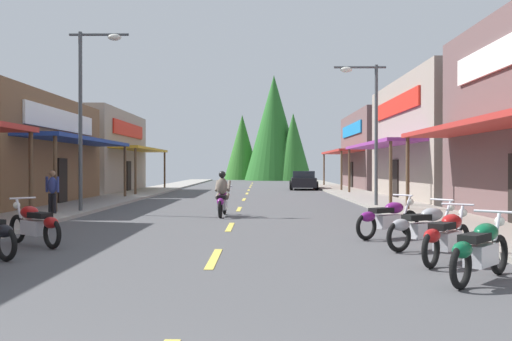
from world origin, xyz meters
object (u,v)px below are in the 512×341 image
at_px(motorcycle_parked_right_0, 480,249).
at_px(pedestrian_by_shop, 52,190).
at_px(streetlamp_left, 89,96).
at_px(streetlamp_right, 368,114).
at_px(rider_cruising_lead, 222,197).
at_px(motorcycle_parked_right_2, 424,226).
at_px(parked_car_curbside, 303,180).
at_px(motorcycle_parked_left_3, 35,223).
at_px(motorcycle_parked_right_1, 447,236).
at_px(motorcycle_parked_right_3, 388,218).

xyz_separation_m(motorcycle_parked_right_0, pedestrian_by_shop, (-10.43, 11.21, 0.43)).
bearing_deg(streetlamp_left, pedestrian_by_shop, -126.64).
xyz_separation_m(streetlamp_right, rider_cruising_lead, (-5.81, -4.22, -3.26)).
height_order(motorcycle_parked_right_0, rider_cruising_lead, rider_cruising_lead).
bearing_deg(motorcycle_parked_right_2, motorcycle_parked_right_0, -123.55).
height_order(motorcycle_parked_right_2, pedestrian_by_shop, pedestrian_by_shop).
bearing_deg(parked_car_curbside, motorcycle_parked_left_3, 167.80).
bearing_deg(motorcycle_parked_right_0, parked_car_curbside, 41.45).
bearing_deg(streetlamp_right, parked_car_curbside, 93.69).
height_order(motorcycle_parked_right_2, rider_cruising_lead, rider_cruising_lead).
xyz_separation_m(streetlamp_right, motorcycle_parked_right_0, (-1.21, -15.59, -3.43)).
relative_size(motorcycle_parked_right_1, pedestrian_by_shop, 1.09).
height_order(motorcycle_parked_right_1, motorcycle_parked_right_2, same).
xyz_separation_m(streetlamp_left, motorcycle_parked_right_2, (9.63, -9.07, -3.80)).
bearing_deg(motorcycle_parked_right_2, streetlamp_right, 53.25).
height_order(motorcycle_parked_right_2, motorcycle_parked_right_3, same).
bearing_deg(motorcycle_parked_right_2, streetlamp_left, 105.11).
bearing_deg(motorcycle_parked_right_3, streetlamp_left, 107.44).
relative_size(motorcycle_parked_left_3, pedestrian_by_shop, 1.06).
relative_size(rider_cruising_lead, parked_car_curbside, 0.49).
relative_size(motorcycle_parked_right_1, motorcycle_parked_right_3, 0.96).
relative_size(streetlamp_left, motorcycle_parked_right_3, 3.67).
bearing_deg(streetlamp_left, streetlamp_right, 16.41).
xyz_separation_m(streetlamp_left, motorcycle_parked_right_3, (9.31, -7.12, -3.80)).
distance_m(streetlamp_right, pedestrian_by_shop, 12.80).
relative_size(motorcycle_parked_right_3, rider_cruising_lead, 0.84).
bearing_deg(motorcycle_parked_right_1, streetlamp_right, 33.74).
height_order(motorcycle_parked_right_1, pedestrian_by_shop, pedestrian_by_shop).
distance_m(motorcycle_parked_right_1, parked_car_curbside, 33.40).
xyz_separation_m(motorcycle_parked_right_3, pedestrian_by_shop, (-10.22, 5.90, 0.43)).
xyz_separation_m(streetlamp_left, motorcycle_parked_left_3, (1.36, -8.58, -3.80)).
height_order(streetlamp_right, rider_cruising_lead, streetlamp_right).
height_order(motorcycle_parked_right_2, motorcycle_parked_left_3, same).
bearing_deg(rider_cruising_lead, streetlamp_right, -52.04).
relative_size(motorcycle_parked_right_3, parked_car_curbside, 0.41).
xyz_separation_m(motorcycle_parked_right_1, rider_cruising_lead, (-4.64, 9.69, 0.17)).
bearing_deg(streetlamp_left, motorcycle_parked_right_3, -37.43).
bearing_deg(motorcycle_parked_left_3, pedestrian_by_shop, -32.31).
bearing_deg(rider_cruising_lead, motorcycle_parked_right_0, -156.04).
xyz_separation_m(streetlamp_right, parked_car_curbside, (-1.26, 19.49, -3.23)).
height_order(motorcycle_parked_right_3, rider_cruising_lead, rider_cruising_lead).
distance_m(motorcycle_parked_right_2, motorcycle_parked_left_3, 8.29).
relative_size(motorcycle_parked_right_2, parked_car_curbside, 0.43).
distance_m(motorcycle_parked_left_3, parked_car_curbside, 32.27).
bearing_deg(motorcycle_parked_right_2, motorcycle_parked_right_1, -124.02).
height_order(streetlamp_right, motorcycle_parked_left_3, streetlamp_right).
bearing_deg(rider_cruising_lead, parked_car_curbside, -8.88).
bearing_deg(streetlamp_right, motorcycle_parked_right_1, -94.81).
height_order(motorcycle_parked_right_0, pedestrian_by_shop, pedestrian_by_shop).
distance_m(motorcycle_parked_right_0, rider_cruising_lead, 12.27).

